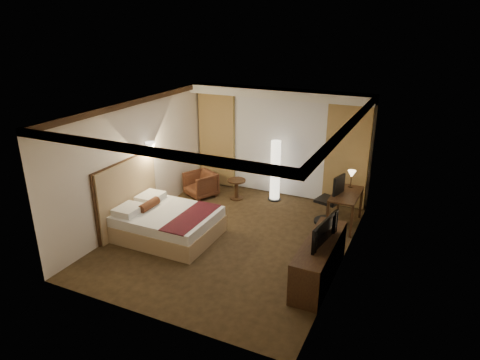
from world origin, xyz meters
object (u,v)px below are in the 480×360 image
at_px(bed, 168,224).
at_px(armchair, 201,183).
at_px(desk, 345,209).
at_px(office_chair, 329,198).
at_px(floor_lamp, 275,171).
at_px(dresser, 319,260).
at_px(side_table, 237,189).
at_px(television, 320,226).

bearing_deg(bed, armchair, 102.41).
xyz_separation_m(bed, armchair, (-0.48, 2.16, 0.06)).
xyz_separation_m(bed, desk, (3.17, 2.08, 0.09)).
xyz_separation_m(armchair, office_chair, (3.29, -0.13, 0.24)).
bearing_deg(floor_lamp, office_chair, -25.22).
distance_m(office_chair, dresser, 2.26).
distance_m(armchair, office_chair, 3.30).
bearing_deg(floor_lamp, dresser, -56.67).
distance_m(side_table, television, 3.86).
relative_size(bed, floor_lamp, 1.26).
bearing_deg(office_chair, television, -65.35).
relative_size(side_table, floor_lamp, 0.33).
xyz_separation_m(dresser, television, (-0.03, 0.00, 0.65)).
height_order(desk, office_chair, office_chair).
bearing_deg(television, desk, 9.00).
bearing_deg(armchair, bed, -50.66).
relative_size(floor_lamp, office_chair, 1.32).
relative_size(floor_lamp, desk, 1.35).
height_order(floor_lamp, desk, floor_lamp).
xyz_separation_m(armchair, dresser, (3.70, -2.35, 0.02)).
xyz_separation_m(side_table, office_chair, (2.40, -0.37, 0.33)).
distance_m(bed, side_table, 2.43).
relative_size(armchair, side_table, 1.37).
relative_size(office_chair, dresser, 0.62).
relative_size(side_table, television, 0.52).
distance_m(desk, television, 2.35).
relative_size(bed, television, 1.99).
height_order(armchair, office_chair, office_chair).
height_order(desk, television, television).
height_order(bed, office_chair, office_chair).
height_order(bed, armchair, armchair).
bearing_deg(television, side_table, 55.62).
xyz_separation_m(armchair, floor_lamp, (1.78, 0.58, 0.42)).
bearing_deg(desk, armchair, 178.68).
bearing_deg(bed, side_table, 80.11).
distance_m(floor_lamp, television, 3.49).
bearing_deg(bed, dresser, -3.29).
relative_size(desk, office_chair, 0.97).
xyz_separation_m(side_table, dresser, (2.81, -2.58, 0.11)).
relative_size(armchair, floor_lamp, 0.45).
bearing_deg(floor_lamp, side_table, -158.64).
distance_m(armchair, television, 4.40).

